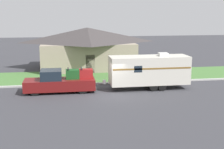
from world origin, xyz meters
TOP-DOWN VIEW (x-y plane):
  - ground_plane at (0.00, 0.00)m, footprint 120.00×120.00m
  - curb_strip at (0.00, 3.75)m, footprint 80.00×0.30m
  - lawn_strip at (0.00, 7.40)m, footprint 80.00×7.00m
  - house_across_street at (-0.87, 12.81)m, footprint 11.83×8.01m
  - pickup_truck at (-4.17, 1.35)m, footprint 6.11×2.07m
  - travel_trailer at (3.70, 1.35)m, footprint 8.20×2.23m
  - mailbox at (7.81, 4.43)m, footprint 0.48×0.20m

SIDE VIEW (x-z plane):
  - ground_plane at x=0.00m, z-range 0.00..0.00m
  - lawn_strip at x=0.00m, z-range 0.00..0.03m
  - curb_strip at x=0.00m, z-range 0.00..0.14m
  - pickup_truck at x=-4.17m, z-range -0.13..1.93m
  - mailbox at x=7.81m, z-range 0.36..1.72m
  - travel_trailer at x=3.70m, z-range 0.09..3.31m
  - house_across_street at x=-0.87m, z-range 0.09..5.01m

